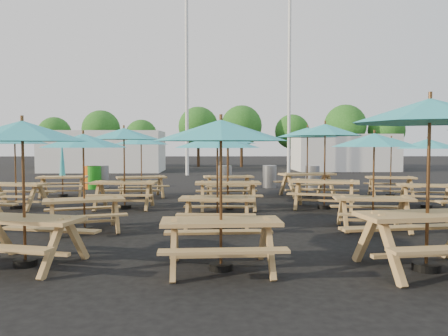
{
  "coord_description": "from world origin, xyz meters",
  "views": [
    {
      "loc": [
        -0.26,
        -12.41,
        1.83
      ],
      "look_at": [
        0.0,
        1.5,
        1.1
      ],
      "focal_mm": 35.0,
      "sensor_mm": 36.0,
      "label": 1
    }
  ],
  "objects_px": {
    "picnic_unit_9": "(217,147)",
    "picnic_unit_10": "(228,138)",
    "picnic_unit_13": "(374,146)",
    "picnic_unit_5": "(83,146)",
    "picnic_unit_4": "(22,139)",
    "picnic_unit_14": "(325,135)",
    "picnic_unit_11": "(228,143)",
    "picnic_unit_15": "(308,136)",
    "waste_bin_3": "(225,177)",
    "waste_bin_1": "(92,177)",
    "picnic_unit_18": "(428,148)",
    "picnic_unit_12": "(430,121)",
    "waste_bin_0": "(94,177)",
    "picnic_unit_6": "(124,138)",
    "picnic_unit_3": "(62,172)",
    "picnic_unit_8": "(221,139)",
    "waste_bin_5": "(312,177)",
    "picnic_unit_7": "(141,144)",
    "picnic_unit_2": "(15,143)",
    "waste_bin_4": "(270,177)",
    "waste_bin_2": "(102,177)",
    "picnic_unit_19": "(391,145)"
  },
  "relations": [
    {
      "from": "picnic_unit_9",
      "to": "picnic_unit_10",
      "type": "distance_m",
      "value": 2.95
    },
    {
      "from": "picnic_unit_13",
      "to": "picnic_unit_5",
      "type": "bearing_deg",
      "value": -172.16
    },
    {
      "from": "picnic_unit_4",
      "to": "picnic_unit_14",
      "type": "relative_size",
      "value": 0.87
    },
    {
      "from": "picnic_unit_11",
      "to": "picnic_unit_15",
      "type": "bearing_deg",
      "value": -5.26
    },
    {
      "from": "picnic_unit_11",
      "to": "waste_bin_3",
      "type": "bearing_deg",
      "value": 84.41
    },
    {
      "from": "picnic_unit_15",
      "to": "waste_bin_1",
      "type": "height_order",
      "value": "picnic_unit_15"
    },
    {
      "from": "picnic_unit_18",
      "to": "picnic_unit_12",
      "type": "bearing_deg",
      "value": -104.29
    },
    {
      "from": "picnic_unit_5",
      "to": "waste_bin_0",
      "type": "distance_m",
      "value": 9.41
    },
    {
      "from": "picnic_unit_4",
      "to": "picnic_unit_6",
      "type": "relative_size",
      "value": 1.02
    },
    {
      "from": "picnic_unit_3",
      "to": "waste_bin_0",
      "type": "xyz_separation_m",
      "value": [
        0.35,
        2.72,
        -0.41
      ]
    },
    {
      "from": "picnic_unit_4",
      "to": "picnic_unit_10",
      "type": "xyz_separation_m",
      "value": [
        3.23,
        5.77,
        0.12
      ]
    },
    {
      "from": "picnic_unit_12",
      "to": "picnic_unit_3",
      "type": "bearing_deg",
      "value": 124.49
    },
    {
      "from": "waste_bin_0",
      "to": "waste_bin_1",
      "type": "height_order",
      "value": "same"
    },
    {
      "from": "picnic_unit_5",
      "to": "picnic_unit_13",
      "type": "relative_size",
      "value": 1.12
    },
    {
      "from": "picnic_unit_3",
      "to": "picnic_unit_8",
      "type": "distance_m",
      "value": 10.81
    },
    {
      "from": "picnic_unit_11",
      "to": "waste_bin_3",
      "type": "xyz_separation_m",
      "value": [
        -0.07,
        3.05,
        -1.43
      ]
    },
    {
      "from": "picnic_unit_18",
      "to": "waste_bin_5",
      "type": "height_order",
      "value": "picnic_unit_18"
    },
    {
      "from": "picnic_unit_3",
      "to": "picnic_unit_18",
      "type": "distance_m",
      "value": 12.02
    },
    {
      "from": "picnic_unit_5",
      "to": "picnic_unit_7",
      "type": "height_order",
      "value": "picnic_unit_7"
    },
    {
      "from": "waste_bin_0",
      "to": "picnic_unit_10",
      "type": "bearing_deg",
      "value": -47.37
    },
    {
      "from": "picnic_unit_9",
      "to": "picnic_unit_18",
      "type": "bearing_deg",
      "value": 30.49
    },
    {
      "from": "picnic_unit_5",
      "to": "picnic_unit_9",
      "type": "relative_size",
      "value": 1.13
    },
    {
      "from": "picnic_unit_3",
      "to": "picnic_unit_4",
      "type": "xyz_separation_m",
      "value": [
        2.56,
        -8.96,
        1.03
      ]
    },
    {
      "from": "picnic_unit_7",
      "to": "picnic_unit_15",
      "type": "bearing_deg",
      "value": -16.09
    },
    {
      "from": "picnic_unit_2",
      "to": "picnic_unit_15",
      "type": "distance_m",
      "value": 9.47
    },
    {
      "from": "picnic_unit_12",
      "to": "waste_bin_4",
      "type": "xyz_separation_m",
      "value": [
        -0.76,
        12.44,
        -1.7
      ]
    },
    {
      "from": "waste_bin_0",
      "to": "picnic_unit_18",
      "type": "bearing_deg",
      "value": -26.74
    },
    {
      "from": "picnic_unit_5",
      "to": "waste_bin_3",
      "type": "height_order",
      "value": "picnic_unit_5"
    },
    {
      "from": "picnic_unit_2",
      "to": "picnic_unit_11",
      "type": "relative_size",
      "value": 1.01
    },
    {
      "from": "picnic_unit_6",
      "to": "picnic_unit_14",
      "type": "height_order",
      "value": "picnic_unit_14"
    },
    {
      "from": "picnic_unit_5",
      "to": "picnic_unit_13",
      "type": "xyz_separation_m",
      "value": [
        6.2,
        0.09,
        0.01
      ]
    },
    {
      "from": "waste_bin_0",
      "to": "waste_bin_2",
      "type": "bearing_deg",
      "value": 67.21
    },
    {
      "from": "picnic_unit_10",
      "to": "picnic_unit_6",
      "type": "bearing_deg",
      "value": 174.45
    },
    {
      "from": "picnic_unit_6",
      "to": "waste_bin_3",
      "type": "bearing_deg",
      "value": 63.59
    },
    {
      "from": "waste_bin_0",
      "to": "waste_bin_5",
      "type": "distance_m",
      "value": 9.2
    },
    {
      "from": "picnic_unit_12",
      "to": "picnic_unit_13",
      "type": "height_order",
      "value": "picnic_unit_12"
    },
    {
      "from": "picnic_unit_10",
      "to": "waste_bin_5",
      "type": "xyz_separation_m",
      "value": [
        3.76,
        6.0,
        -1.55
      ]
    },
    {
      "from": "picnic_unit_7",
      "to": "waste_bin_0",
      "type": "xyz_separation_m",
      "value": [
        -2.49,
        2.93,
        -1.4
      ]
    },
    {
      "from": "picnic_unit_14",
      "to": "waste_bin_4",
      "type": "relative_size",
      "value": 2.86
    },
    {
      "from": "picnic_unit_6",
      "to": "waste_bin_5",
      "type": "distance_m",
      "value": 9.0
    },
    {
      "from": "picnic_unit_18",
      "to": "waste_bin_2",
      "type": "height_order",
      "value": "picnic_unit_18"
    },
    {
      "from": "picnic_unit_8",
      "to": "picnic_unit_10",
      "type": "distance_m",
      "value": 6.05
    },
    {
      "from": "picnic_unit_4",
      "to": "waste_bin_3",
      "type": "bearing_deg",
      "value": 88.55
    },
    {
      "from": "picnic_unit_4",
      "to": "picnic_unit_19",
      "type": "xyz_separation_m",
      "value": [
        9.11,
        8.76,
        -0.09
      ]
    },
    {
      "from": "picnic_unit_6",
      "to": "picnic_unit_13",
      "type": "xyz_separation_m",
      "value": [
        6.04,
        -3.25,
        -0.2
      ]
    },
    {
      "from": "waste_bin_3",
      "to": "waste_bin_2",
      "type": "bearing_deg",
      "value": 176.8
    },
    {
      "from": "waste_bin_4",
      "to": "picnic_unit_14",
      "type": "bearing_deg",
      "value": -82.56
    },
    {
      "from": "picnic_unit_12",
      "to": "waste_bin_2",
      "type": "relative_size",
      "value": 2.64
    },
    {
      "from": "picnic_unit_18",
      "to": "waste_bin_4",
      "type": "height_order",
      "value": "picnic_unit_18"
    },
    {
      "from": "picnic_unit_5",
      "to": "waste_bin_3",
      "type": "xyz_separation_m",
      "value": [
        3.17,
        9.22,
        -1.32
      ]
    }
  ]
}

